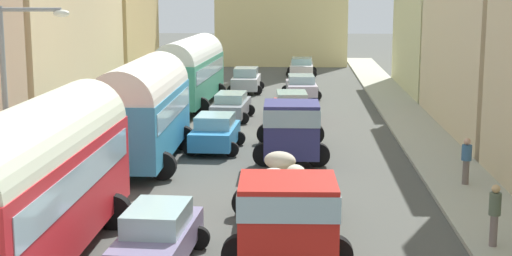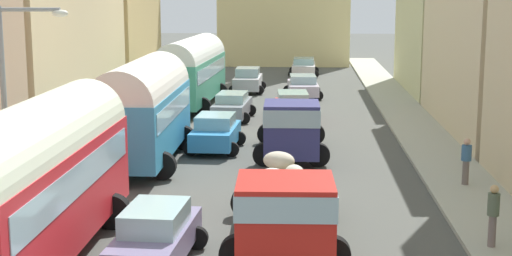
{
  "view_description": "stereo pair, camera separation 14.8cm",
  "coord_description": "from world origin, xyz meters",
  "views": [
    {
      "loc": [
        1.59,
        -10.94,
        6.73
      ],
      "look_at": [
        0.0,
        17.03,
        1.55
      ],
      "focal_mm": 53.24,
      "sensor_mm": 36.0,
      "label": 1
    },
    {
      "loc": [
        1.74,
        -10.93,
        6.73
      ],
      "look_at": [
        0.0,
        17.03,
        1.55
      ],
      "focal_mm": 53.24,
      "sensor_mm": 36.0,
      "label": 2
    }
  ],
  "objects": [
    {
      "name": "car_2",
      "position": [
        1.8,
        47.8,
        0.72
      ],
      "size": [
        2.39,
        4.29,
        1.41
      ],
      "color": "white",
      "rests_on": "ground"
    },
    {
      "name": "pedestrian_1",
      "position": [
        7.3,
        14.5,
        1.0
      ],
      "size": [
        0.46,
        0.46,
        1.74
      ],
      "color": "#6D605C",
      "rests_on": "ground"
    },
    {
      "name": "car_4",
      "position": [
        -1.89,
        20.12,
        0.77
      ],
      "size": [
        2.38,
        3.8,
        1.53
      ],
      "color": "#3388C6",
      "rests_on": "ground"
    },
    {
      "name": "car_6",
      "position": [
        -1.86,
        38.22,
        0.81
      ],
      "size": [
        2.3,
        3.73,
        1.62
      ],
      "color": "silver",
      "rests_on": "ground"
    },
    {
      "name": "car_1",
      "position": [
        1.74,
        36.06,
        0.72
      ],
      "size": [
        2.52,
        4.23,
        1.4
      ],
      "color": "silver",
      "rests_on": "ground"
    },
    {
      "name": "sidewalk_right",
      "position": [
        7.25,
        27.0,
        0.07
      ],
      "size": [
        2.5,
        70.0,
        0.14
      ],
      "primitive_type": "cube",
      "color": "#AEAF9D",
      "rests_on": "ground"
    },
    {
      "name": "building_left_2",
      "position": [
        -11.03,
        24.71,
        5.39
      ],
      "size": [
        5.07,
        14.95,
        10.78
      ],
      "color": "beige",
      "rests_on": "ground"
    },
    {
      "name": "ground_plane",
      "position": [
        0.0,
        27.0,
        0.0
      ],
      "size": [
        154.0,
        154.0,
        0.0
      ],
      "primitive_type": "plane",
      "color": "#4E4F4A"
    },
    {
      "name": "building_right_3",
      "position": [
        11.18,
        39.54,
        4.04
      ],
      "size": [
        5.91,
        12.92,
        8.03
      ],
      "color": "beige",
      "rests_on": "ground"
    },
    {
      "name": "pedestrian_0",
      "position": [
        6.66,
        8.16,
        1.03
      ],
      "size": [
        0.42,
        0.42,
        1.78
      ],
      "color": "slate",
      "rests_on": "ground"
    },
    {
      "name": "car_3",
      "position": [
        -1.83,
        6.69,
        0.75
      ],
      "size": [
        2.29,
        4.05,
        1.49
      ],
      "color": "gray",
      "rests_on": "ground"
    },
    {
      "name": "car_0",
      "position": [
        1.24,
        27.29,
        0.77
      ],
      "size": [
        2.45,
        4.47,
        1.53
      ],
      "color": "#BA332F",
      "rests_on": "ground"
    },
    {
      "name": "building_right_2",
      "position": [
        10.51,
        25.54,
        4.65
      ],
      "size": [
        4.43,
        14.1,
        9.25
      ],
      "color": "beige",
      "rests_on": "ground"
    },
    {
      "name": "parked_bus_1",
      "position": [
        -4.41,
        17.64,
        2.21
      ],
      "size": [
        3.38,
        8.31,
        4.03
      ],
      "color": "teal",
      "rests_on": "ground"
    },
    {
      "name": "cargo_truck_1",
      "position": [
        1.3,
        18.56,
        1.29
      ],
      "size": [
        3.04,
        7.09,
        2.48
      ],
      "color": "navy",
      "rests_on": "ground"
    },
    {
      "name": "parked_bus_2",
      "position": [
        -4.6,
        31.89,
        2.19
      ],
      "size": [
        3.54,
        10.0,
        3.95
      ],
      "color": "#3B9273",
      "rests_on": "ground"
    },
    {
      "name": "streetlamp_near",
      "position": [
        -6.21,
        9.33,
        3.79
      ],
      "size": [
        1.99,
        0.28,
        6.26
      ],
      "color": "gray",
      "rests_on": "ground"
    },
    {
      "name": "cargo_truck_0",
      "position": [
        1.31,
        7.71,
        1.23
      ],
      "size": [
        3.31,
        7.5,
        2.33
      ],
      "color": "red",
      "rests_on": "ground"
    },
    {
      "name": "sidewalk_left",
      "position": [
        -7.25,
        27.0,
        0.07
      ],
      "size": [
        2.5,
        70.0,
        0.14
      ],
      "primitive_type": "cube",
      "color": "#B1AE9B",
      "rests_on": "ground"
    },
    {
      "name": "car_5",
      "position": [
        -1.91,
        27.75,
        0.72
      ],
      "size": [
        2.35,
        4.19,
        1.4
      ],
      "color": "gray",
      "rests_on": "ground"
    },
    {
      "name": "parked_bus_0",
      "position": [
        -4.7,
        6.42,
        2.27
      ],
      "size": [
        3.22,
        9.78,
        4.07
      ],
      "color": "red",
      "rests_on": "ground"
    }
  ]
}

